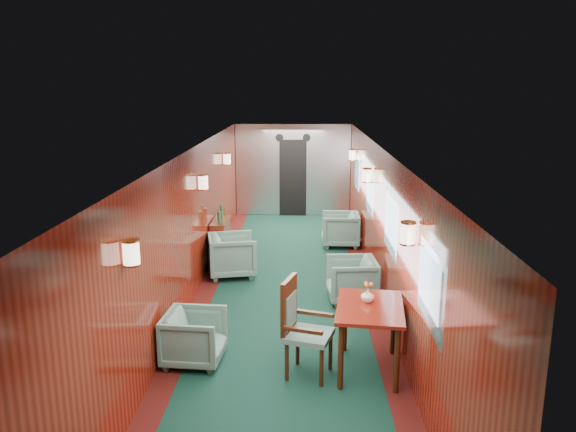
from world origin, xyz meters
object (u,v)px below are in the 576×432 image
object	(u,v)px
armchair_left_far	(232,255)
armchair_right_far	(340,229)
armchair_right_near	(352,280)
side_chair	(300,323)
dining_table	(370,316)
armchair_left_near	(194,337)
credenza	(221,240)

from	to	relation	value
armchair_left_far	armchair_right_far	world-z (taller)	armchair_left_far
armchair_right_far	armchair_right_near	bearing A→B (deg)	0.48
armchair_right_near	side_chair	bearing A→B (deg)	-22.95
dining_table	armchair_right_near	size ratio (longest dim) A/B	1.55
dining_table	armchair_left_far	size ratio (longest dim) A/B	1.43
side_chair	armchair_left_near	size ratio (longest dim) A/B	1.64
dining_table	armchair_left_near	world-z (taller)	dining_table
side_chair	credenza	distance (m)	4.64
credenza	armchair_left_far	xyz separation A→B (m)	(0.33, -0.84, -0.05)
dining_table	armchair_left_far	world-z (taller)	dining_table
armchair_left_near	armchair_right_far	size ratio (longest dim) A/B	0.91
side_chair	armchair_left_near	bearing A→B (deg)	-173.84
armchair_left_far	armchair_right_far	size ratio (longest dim) A/B	1.06
dining_table	armchair_left_near	bearing A→B (deg)	-177.15
dining_table	armchair_right_near	bearing A→B (deg)	97.30
credenza	armchair_left_near	bearing A→B (deg)	-86.39
dining_table	credenza	size ratio (longest dim) A/B	1.08
credenza	armchair_left_near	distance (m)	4.12
side_chair	armchair_right_far	bearing A→B (deg)	98.40
armchair_left_far	side_chair	bearing A→B (deg)	-172.66
armchair_left_near	armchair_left_far	size ratio (longest dim) A/B	0.86
side_chair	armchair_right_near	xyz separation A→B (m)	(0.81, 2.35, -0.29)
armchair_left_far	armchair_right_near	world-z (taller)	armchair_left_far
credenza	armchair_left_far	size ratio (longest dim) A/B	1.32
armchair_right_near	armchair_right_far	bearing A→B (deg)	175.65
armchair_left_near	armchair_left_far	xyz separation A→B (m)	(0.07, 3.27, 0.05)
side_chair	armchair_left_far	xyz separation A→B (m)	(-1.24, 3.52, -0.26)
credenza	armchair_right_far	world-z (taller)	credenza
armchair_right_near	armchair_right_far	size ratio (longest dim) A/B	0.98
side_chair	armchair_left_near	xyz separation A→B (m)	(-1.31, 0.25, -0.31)
side_chair	armchair_left_near	world-z (taller)	side_chair
dining_table	armchair_right_far	bearing A→B (deg)	96.82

